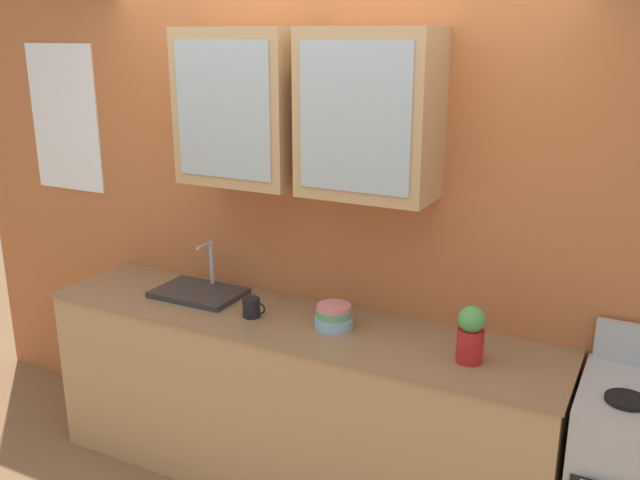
{
  "coord_description": "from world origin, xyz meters",
  "views": [
    {
      "loc": [
        1.6,
        -2.78,
        2.31
      ],
      "look_at": [
        0.16,
        0.0,
        1.37
      ],
      "focal_mm": 38.88,
      "sensor_mm": 36.0,
      "label": 1
    }
  ],
  "objects_px": {
    "sink_faucet": "(199,291)",
    "vase": "(471,334)",
    "cup_near_sink": "(252,307)",
    "bowl_stack": "(334,316)"
  },
  "relations": [
    {
      "from": "sink_faucet",
      "to": "vase",
      "type": "xyz_separation_m",
      "value": [
        1.53,
        -0.11,
        0.11
      ]
    },
    {
      "from": "vase",
      "to": "cup_near_sink",
      "type": "distance_m",
      "value": 1.11
    },
    {
      "from": "cup_near_sink",
      "to": "vase",
      "type": "bearing_deg",
      "value": 0.85
    },
    {
      "from": "sink_faucet",
      "to": "bowl_stack",
      "type": "relative_size",
      "value": 2.52
    },
    {
      "from": "bowl_stack",
      "to": "vase",
      "type": "distance_m",
      "value": 0.69
    },
    {
      "from": "vase",
      "to": "cup_near_sink",
      "type": "xyz_separation_m",
      "value": [
        -1.11,
        -0.02,
        -0.08
      ]
    },
    {
      "from": "bowl_stack",
      "to": "cup_near_sink",
      "type": "xyz_separation_m",
      "value": [
        -0.42,
        -0.08,
        -0.01
      ]
    },
    {
      "from": "vase",
      "to": "sink_faucet",
      "type": "bearing_deg",
      "value": 176.05
    },
    {
      "from": "vase",
      "to": "bowl_stack",
      "type": "bearing_deg",
      "value": 175.06
    },
    {
      "from": "cup_near_sink",
      "to": "sink_faucet",
      "type": "bearing_deg",
      "value": 163.76
    }
  ]
}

